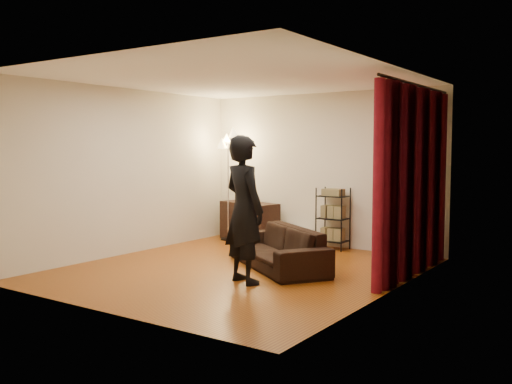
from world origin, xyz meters
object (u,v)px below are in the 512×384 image
Objects in this scene: storage_boxes at (297,237)px; wire_shelf at (333,219)px; sofa at (277,248)px; media_cabinet at (249,221)px; person at (244,209)px; floor_lamp at (228,186)px.

wire_shelf is (0.74, -0.03, 0.39)m from storage_boxes.
sofa is 1.65× the size of media_cabinet.
person reaches higher than media_cabinet.
floor_lamp reaches higher than storage_boxes.
sofa is at bearing -30.65° from media_cabinet.
person is 3.42m from media_cabinet.
floor_lamp is (-2.08, -0.23, 0.49)m from wire_shelf.
wire_shelf is (1.72, 0.05, 0.17)m from media_cabinet.
sofa is 6.07× the size of storage_boxes.
sofa is 2.75m from floor_lamp.
storage_boxes is (0.98, 0.08, -0.22)m from media_cabinet.
floor_lamp reaches higher than wire_shelf.
storage_boxes is 0.32× the size of wire_shelf.
person reaches higher than sofa.
media_cabinet is 0.61× the size of floor_lamp.
sofa is 1.92× the size of wire_shelf.
sofa is 1.85m from wire_shelf.
media_cabinet is 1.16× the size of wire_shelf.
person is (0.13, -1.01, 0.65)m from sofa.
sofa is 1.00× the size of floor_lamp.
storage_boxes is at bearing 19.88° from media_cabinet.
floor_lamp is (-1.34, -0.26, 0.88)m from storage_boxes.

